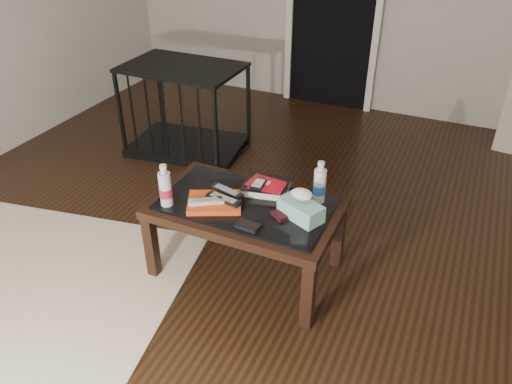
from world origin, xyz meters
TOP-DOWN VIEW (x-y plane):
  - ground at (0.00, 0.00)m, footprint 5.00×5.00m
  - coffee_table at (-0.05, -0.16)m, footprint 1.00×0.60m
  - pet_crate at (-1.15, 1.02)m, footprint 0.97×0.71m
  - magazines at (-0.19, -0.24)m, footprint 0.34×0.31m
  - remote_silver at (-0.21, -0.28)m, footprint 0.20×0.15m
  - remote_black_front at (-0.15, -0.23)m, footprint 0.21×0.08m
  - remote_black_back at (-0.17, -0.15)m, footprint 0.21×0.10m
  - textbook at (-0.00, 0.01)m, footprint 0.29×0.25m
  - dvd_mailers at (-0.01, 0.00)m, footprint 0.20×0.15m
  - ipod at (-0.03, -0.04)m, footprint 0.07×0.11m
  - flip_phone at (0.16, -0.21)m, footprint 0.10×0.09m
  - wallet at (0.05, -0.35)m, footprint 0.13×0.08m
  - water_bottle_left at (-0.43, -0.34)m, footprint 0.08×0.08m
  - water_bottle_right at (0.30, 0.02)m, footprint 0.07×0.07m
  - tissue_box at (0.26, -0.16)m, footprint 0.26×0.20m

SIDE VIEW (x-z plane):
  - ground at x=0.00m, z-range 0.00..0.00m
  - pet_crate at x=-1.15m, z-range -0.12..0.59m
  - coffee_table at x=-0.05m, z-range 0.17..0.63m
  - wallet at x=0.05m, z-range 0.46..0.48m
  - flip_phone at x=0.16m, z-range 0.46..0.48m
  - magazines at x=-0.19m, z-range 0.46..0.49m
  - textbook at x=0.00m, z-range 0.46..0.51m
  - remote_silver at x=-0.21m, z-range 0.49..0.51m
  - remote_black_front at x=-0.15m, z-range 0.49..0.51m
  - remote_black_back at x=-0.17m, z-range 0.49..0.51m
  - tissue_box at x=0.26m, z-range 0.46..0.55m
  - dvd_mailers at x=-0.01m, z-range 0.51..0.51m
  - ipod at x=-0.03m, z-range 0.51..0.53m
  - water_bottle_left at x=-0.43m, z-range 0.46..0.70m
  - water_bottle_right at x=0.30m, z-range 0.46..0.70m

